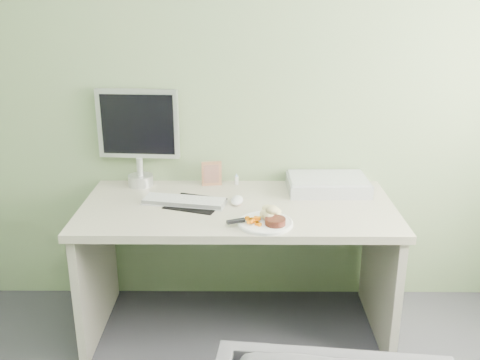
{
  "coord_description": "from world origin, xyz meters",
  "views": [
    {
      "loc": [
        0.03,
        -0.91,
        1.75
      ],
      "look_at": [
        0.01,
        1.5,
        0.91
      ],
      "focal_mm": 40.0,
      "sensor_mm": 36.0,
      "label": 1
    }
  ],
  "objects_px": {
    "plate": "(265,223)",
    "monitor": "(138,132)",
    "scanner": "(328,185)",
    "desk": "(238,237)"
  },
  "relations": [
    {
      "from": "desk",
      "to": "scanner",
      "type": "xyz_separation_m",
      "value": [
        0.49,
        0.22,
        0.22
      ]
    },
    {
      "from": "desk",
      "to": "scanner",
      "type": "distance_m",
      "value": 0.58
    },
    {
      "from": "plate",
      "to": "monitor",
      "type": "height_order",
      "value": "monitor"
    },
    {
      "from": "plate",
      "to": "monitor",
      "type": "distance_m",
      "value": 0.93
    },
    {
      "from": "desk",
      "to": "scanner",
      "type": "relative_size",
      "value": 3.68
    },
    {
      "from": "monitor",
      "to": "scanner",
      "type": "bearing_deg",
      "value": -1.25
    },
    {
      "from": "desk",
      "to": "monitor",
      "type": "relative_size",
      "value": 2.97
    },
    {
      "from": "scanner",
      "to": "plate",
      "type": "bearing_deg",
      "value": -128.84
    },
    {
      "from": "plate",
      "to": "scanner",
      "type": "relative_size",
      "value": 0.6
    },
    {
      "from": "plate",
      "to": "scanner",
      "type": "xyz_separation_m",
      "value": [
        0.36,
        0.46,
        0.03
      ]
    }
  ]
}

